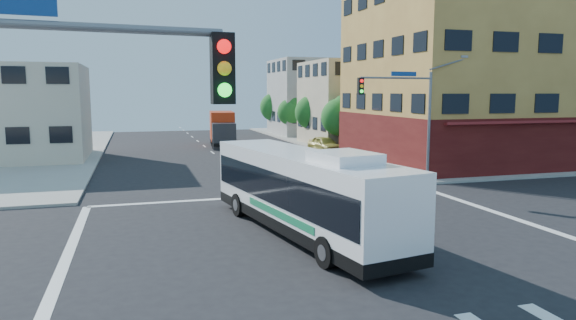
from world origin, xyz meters
name	(u,v)px	position (x,y,z in m)	size (l,w,h in m)	color
ground	(332,244)	(0.00, 0.00, 0.00)	(120.00, 120.00, 0.00)	black
sidewalk_ne	(493,139)	(35.00, 35.00, 0.07)	(50.00, 50.00, 0.15)	#9A988F
corner_building_ne	(477,90)	(19.99, 18.48, 5.89)	(18.10, 15.44, 14.00)	gold
building_east_near	(363,103)	(16.98, 33.98, 4.51)	(12.06, 10.06, 9.00)	#C0AF92
building_east_far	(319,97)	(16.98, 47.98, 5.01)	(12.06, 10.06, 10.00)	#A1A09B
building_west	(9,113)	(-17.02, 29.98, 4.01)	(12.06, 10.06, 8.00)	beige
signal_mast_ne	(407,105)	(9.08, 10.62, 4.98)	(7.91, 1.13, 8.07)	slate
street_tree_a	(341,115)	(11.90, 27.92, 3.59)	(3.60, 3.60, 5.53)	#382214
street_tree_b	(313,110)	(11.90, 35.92, 3.75)	(3.80, 3.80, 5.79)	#382214
street_tree_c	(292,110)	(11.90, 43.92, 3.46)	(3.40, 3.40, 5.29)	#382214
street_tree_d	(275,105)	(11.90, 51.92, 3.88)	(4.00, 4.00, 6.03)	#382214
transit_bus	(302,190)	(-0.62, 1.70, 1.81)	(4.76, 12.76, 3.70)	black
box_truck	(222,130)	(1.90, 36.57, 1.76)	(3.22, 8.29, 3.64)	#2A2B30
parked_car	(325,144)	(10.37, 28.24, 0.77)	(1.81, 4.50, 1.53)	#CABE55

